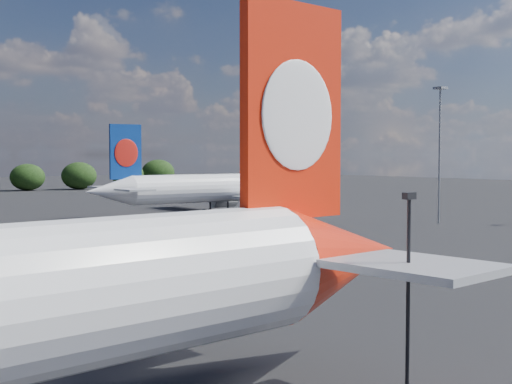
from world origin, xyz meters
TOP-DOWN VIEW (x-y plane):
  - china_southern_airliner at (57.49, 75.65)m, footprint 46.28×43.98m
  - apron_lamp_post at (10.67, -5.00)m, footprint 0.55×0.30m
  - floodlight_mast_near at (75.73, 44.10)m, footprint 1.60×1.60m

SIDE VIEW (x-z plane):
  - china_southern_airliner at x=57.49m, z-range -2.95..12.16m
  - apron_lamp_post at x=10.67m, z-range 0.63..9.49m
  - floodlight_mast_near at x=75.73m, z-range 3.19..23.72m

